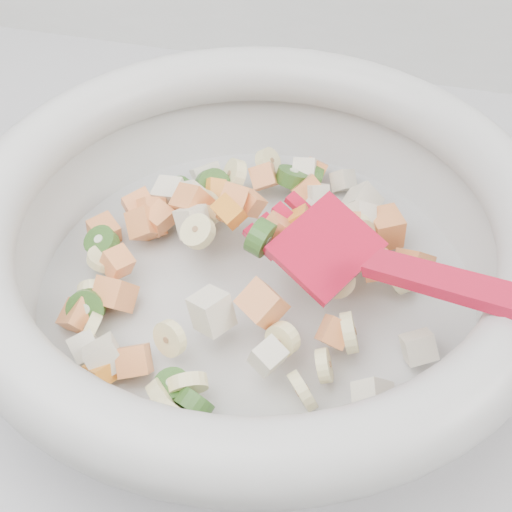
# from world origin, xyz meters

# --- Properties ---
(mixing_bowl) EXTENTS (0.47, 0.40, 0.15)m
(mixing_bowl) POSITION_xyz_m (-0.14, 1.39, 0.96)
(mixing_bowl) COLOR #B6B6B4
(mixing_bowl) RESTS_ON counter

